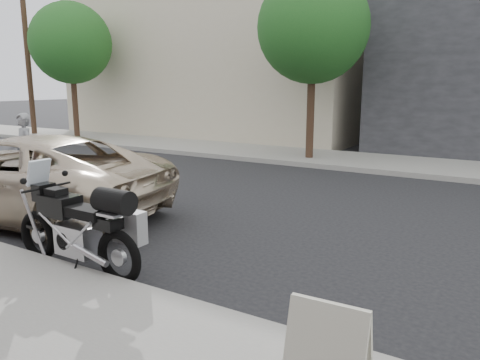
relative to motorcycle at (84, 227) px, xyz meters
The scene contains 9 objects.
ground 4.05m from the motorcycle, 104.21° to the right, with size 120.00×120.00×0.00m, color black.
far_sidewalk 10.44m from the motorcycle, 95.40° to the right, with size 44.00×3.00×0.15m, color gray.
far_building_cream 19.43m from the motorcycle, 65.23° to the right, with size 14.00×11.00×8.00m.
street_tree_mid 10.53m from the motorcycle, 84.11° to the right, with size 3.40×3.40×5.70m.
street_tree_right 15.95m from the motorcycle, 39.41° to the right, with size 3.40×3.40×5.70m.
utility_pole 18.20m from the motorcycle, 33.33° to the right, with size 0.24×0.24×6.70m, color #39261A.
motorcycle is the anchor object (origin of this frame).
minivan 3.35m from the motorcycle, 22.44° to the right, with size 2.57×5.56×1.55m, color beige.
pedestrian 6.26m from the motorcycle, 28.06° to the right, with size 0.65×0.43×1.78m, color gray.
Camera 1 is at (-3.82, 7.82, 2.48)m, focal length 35.00 mm.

